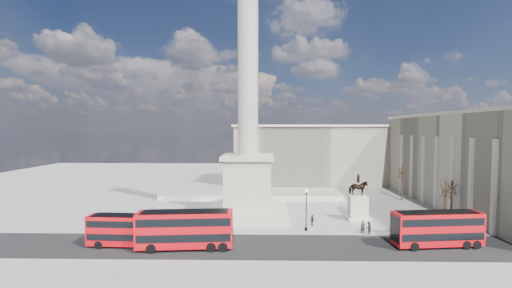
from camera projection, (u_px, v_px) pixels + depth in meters
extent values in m
plane|color=gray|center=(247.00, 223.00, 51.12)|extent=(180.00, 180.00, 0.00)
cube|color=black|center=(281.00, 246.00, 41.03)|extent=(120.00, 9.00, 0.01)
cube|color=#B9B19A|center=(248.00, 212.00, 56.09)|extent=(14.00, 14.00, 1.00)
cube|color=#B9B19A|center=(248.00, 208.00, 56.05)|extent=(12.00, 12.00, 0.50)
cube|color=#B9B19A|center=(248.00, 205.00, 56.03)|extent=(10.00, 10.00, 0.50)
cube|color=#B9B19A|center=(248.00, 182.00, 55.83)|extent=(8.00, 8.00, 8.00)
cube|color=#B9B19A|center=(248.00, 157.00, 55.63)|extent=(9.00, 9.00, 0.80)
cylinder|color=#AC9F8F|center=(248.00, 58.00, 54.82)|extent=(3.60, 3.60, 34.00)
cube|color=beige|center=(250.00, 198.00, 67.07)|extent=(40.00, 0.60, 1.10)
cube|color=#B4AF94|center=(484.00, 163.00, 59.81)|extent=(18.00, 45.00, 18.00)
cube|color=beige|center=(486.00, 114.00, 59.38)|extent=(19.00, 46.00, 0.60)
cube|color=#B4AF94|center=(323.00, 155.00, 90.30)|extent=(50.00, 16.00, 16.00)
cube|color=beige|center=(323.00, 126.00, 89.92)|extent=(51.00, 17.00, 0.60)
cube|color=red|center=(128.00, 230.00, 40.93)|extent=(10.37, 2.79, 3.79)
cube|color=black|center=(128.00, 235.00, 40.96)|extent=(9.97, 2.83, 0.84)
cube|color=black|center=(128.00, 222.00, 40.88)|extent=(9.97, 2.83, 0.84)
cube|color=black|center=(128.00, 215.00, 40.84)|extent=(9.34, 2.51, 0.06)
cylinder|color=black|center=(103.00, 242.00, 41.22)|extent=(1.14, 2.50, 1.03)
cylinder|color=black|center=(150.00, 243.00, 40.82)|extent=(1.14, 2.50, 1.03)
cylinder|color=black|center=(159.00, 243.00, 40.75)|extent=(1.14, 2.50, 1.03)
cube|color=red|center=(185.00, 229.00, 40.06)|extent=(12.27, 3.70, 4.45)
cube|color=black|center=(185.00, 235.00, 40.10)|extent=(11.79, 3.72, 0.99)
cube|color=black|center=(185.00, 220.00, 40.00)|extent=(11.79, 3.72, 0.99)
cube|color=black|center=(185.00, 211.00, 39.95)|extent=(11.04, 3.33, 0.07)
cylinder|color=black|center=(154.00, 245.00, 39.91)|extent=(1.43, 2.95, 1.21)
cylinder|color=black|center=(212.00, 244.00, 40.35)|extent=(1.43, 2.95, 1.21)
cylinder|color=black|center=(223.00, 243.00, 40.44)|extent=(1.43, 2.95, 1.21)
cube|color=red|center=(437.00, 228.00, 40.79)|extent=(11.60, 3.73, 4.20)
cube|color=black|center=(437.00, 234.00, 40.83)|extent=(11.16, 3.74, 0.93)
cube|color=black|center=(437.00, 220.00, 40.74)|extent=(11.16, 3.74, 0.93)
cube|color=black|center=(437.00, 212.00, 40.69)|extent=(10.44, 3.35, 0.06)
cylinder|color=black|center=(409.00, 243.00, 40.57)|extent=(1.41, 2.81, 1.14)
cylinder|color=black|center=(460.00, 242.00, 41.14)|extent=(1.41, 2.81, 1.14)
cylinder|color=black|center=(469.00, 241.00, 41.25)|extent=(1.41, 2.81, 1.14)
cylinder|color=black|center=(306.00, 229.00, 47.41)|extent=(0.43, 0.43, 0.48)
cylinder|color=black|center=(306.00, 212.00, 47.29)|extent=(0.15, 0.15, 5.81)
cylinder|color=black|center=(306.00, 193.00, 47.16)|extent=(0.29, 0.29, 0.29)
sphere|color=silver|center=(306.00, 191.00, 47.14)|extent=(0.54, 0.54, 0.54)
cube|color=beige|center=(358.00, 218.00, 53.16)|extent=(3.74, 2.81, 0.47)
cube|color=beige|center=(358.00, 208.00, 53.08)|extent=(2.99, 2.06, 4.11)
imported|color=black|center=(358.00, 188.00, 52.92)|extent=(3.18, 1.85, 2.53)
cylinder|color=black|center=(358.00, 179.00, 52.85)|extent=(0.47, 0.47, 1.12)
sphere|color=black|center=(358.00, 175.00, 52.81)|extent=(0.34, 0.34, 0.34)
cylinder|color=#332319|center=(445.00, 206.00, 47.05)|extent=(0.30, 0.30, 7.62)
cylinder|color=#332319|center=(451.00, 199.00, 53.86)|extent=(0.30, 0.30, 6.58)
cylinder|color=#332319|center=(402.00, 183.00, 67.30)|extent=(0.32, 0.32, 7.53)
imported|color=black|center=(363.00, 227.00, 46.02)|extent=(0.74, 0.52, 1.94)
imported|color=black|center=(369.00, 228.00, 45.85)|extent=(1.07, 0.94, 1.87)
imported|color=black|center=(312.00, 220.00, 49.94)|extent=(0.91, 1.06, 1.71)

